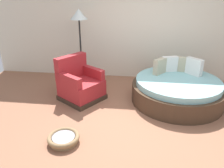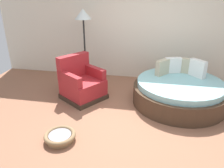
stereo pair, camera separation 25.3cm
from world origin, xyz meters
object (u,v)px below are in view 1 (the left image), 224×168
object	(u,v)px
pet_basket	(64,139)
red_armchair	(80,85)
round_daybed	(177,90)
floor_lamp	(79,21)

from	to	relation	value
pet_basket	red_armchair	bearing A→B (deg)	94.60
red_armchair	round_daybed	bearing A→B (deg)	4.26
pet_basket	floor_lamp	bearing A→B (deg)	97.42
round_daybed	pet_basket	world-z (taller)	round_daybed
round_daybed	red_armchair	xyz separation A→B (m)	(-2.09, -0.16, 0.07)
floor_lamp	round_daybed	bearing A→B (deg)	-19.90
red_armchair	pet_basket	size ratio (longest dim) A/B	2.18
pet_basket	floor_lamp	world-z (taller)	floor_lamp
red_armchair	pet_basket	world-z (taller)	red_armchair
round_daybed	floor_lamp	xyz separation A→B (m)	(-2.30, 0.83, 1.27)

